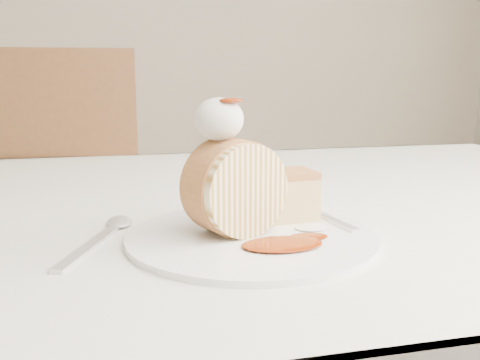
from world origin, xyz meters
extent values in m
cube|color=silver|center=(0.00, 0.20, 0.73)|extent=(1.40, 0.90, 0.04)
cube|color=silver|center=(0.00, 0.65, 0.61)|extent=(1.40, 0.01, 0.28)
cylinder|color=brown|center=(0.62, 0.57, 0.35)|extent=(0.06, 0.06, 0.71)
cube|color=brown|center=(-0.35, 0.88, 0.47)|extent=(0.49, 0.49, 0.04)
cube|color=brown|center=(-0.36, 0.67, 0.73)|extent=(0.46, 0.07, 0.48)
cylinder|color=brown|center=(-0.14, 1.07, 0.22)|extent=(0.04, 0.04, 0.45)
cylinder|color=brown|center=(-0.54, 1.09, 0.22)|extent=(0.04, 0.04, 0.45)
cylinder|color=white|center=(-0.05, 0.00, 0.75)|extent=(0.28, 0.28, 0.01)
cylinder|color=beige|center=(-0.07, 0.00, 0.81)|extent=(0.11, 0.09, 0.10)
cube|color=#A56C3E|center=(0.00, 0.05, 0.78)|extent=(0.06, 0.06, 0.05)
ellipsoid|color=silver|center=(-0.08, 0.01, 0.88)|extent=(0.05, 0.05, 0.04)
ellipsoid|color=#701F04|center=(-0.07, 0.00, 0.90)|extent=(0.03, 0.02, 0.01)
cube|color=silver|center=(0.05, 0.03, 0.76)|extent=(0.04, 0.16, 0.00)
cube|color=silver|center=(-0.22, 0.00, 0.75)|extent=(0.08, 0.17, 0.00)
camera|label=1|loc=(-0.19, -0.52, 0.92)|focal=40.00mm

